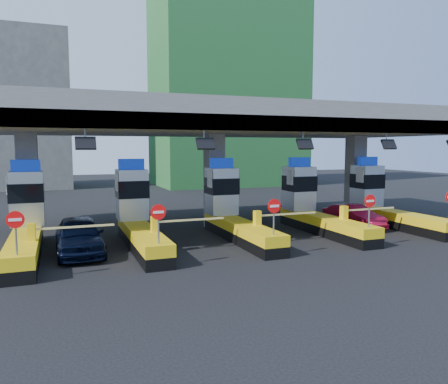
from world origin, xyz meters
name	(u,v)px	position (x,y,z in m)	size (l,w,h in m)	color
ground	(233,237)	(0.00, 0.00, 0.00)	(120.00, 120.00, 0.00)	black
toll_canopy	(215,123)	(0.00, 2.87, 6.13)	(28.00, 12.09, 7.00)	slate
toll_lane_far_left	(26,222)	(-10.00, 0.28, 1.40)	(4.43, 8.00, 4.16)	black
toll_lane_left	(137,216)	(-5.00, 0.28, 1.40)	(4.43, 8.00, 4.16)	black
toll_lane_center	(231,210)	(0.00, 0.28, 1.40)	(4.43, 8.00, 4.16)	black
toll_lane_right	(312,206)	(5.00, 0.28, 1.40)	(4.43, 8.00, 4.16)	black
toll_lane_far_right	(383,202)	(10.00, 0.28, 1.40)	(4.43, 8.00, 4.16)	black
bg_building_scaffold	(227,75)	(12.00, 32.00, 14.00)	(18.00, 12.00, 28.00)	#1E5926
bg_building_concrete	(6,111)	(-14.00, 36.00, 9.00)	(14.00, 10.00, 18.00)	#4C4C49
van	(79,236)	(-7.78, -0.96, 0.84)	(1.97, 4.91, 1.67)	black
red_car	(354,216)	(7.65, -0.01, 0.69)	(1.45, 4.17, 1.37)	maroon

